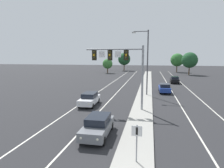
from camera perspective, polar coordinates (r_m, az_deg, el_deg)
The scene contains 16 objects.
median_island at distance 25.58m, azimuth 9.14°, elevation -5.70°, with size 2.40×110.00×0.15m, color #9E9B93.
lane_stripe_oncoming_center at distance 32.89m, azimuth 1.40°, elevation -2.62°, with size 0.14×100.00×0.01m, color silver.
lane_stripe_receding_center at distance 32.65m, azimuth 17.90°, elevation -3.10°, with size 0.14×100.00×0.01m, color silver.
edge_stripe_left at distance 33.60m, azimuth -4.16°, elevation -2.41°, with size 0.14×100.00×0.01m, color silver.
edge_stripe_right at distance 33.20m, azimuth 23.57°, elevation -3.21°, with size 0.14×100.00×0.01m, color silver.
overhead_signal_mast at distance 21.92m, azimuth 3.02°, elevation 6.37°, with size 6.63×0.44×7.20m.
median_sign_post at distance 11.40m, azimuth 7.32°, elevation -15.53°, with size 0.60×0.10×2.20m.
street_lamp_median at distance 30.58m, azimuth 10.05°, elevation 7.36°, with size 2.58×0.28×10.00m.
car_oncoming_grey at distance 15.37m, azimuth -4.22°, elevation -12.17°, with size 1.85×4.48×1.58m.
car_oncoming_white at distance 24.67m, azimuth -6.69°, elevation -4.38°, with size 1.91×4.51×1.58m.
car_receding_blue at distance 34.17m, azimuth 15.26°, elevation -1.11°, with size 1.86×4.49×1.58m.
car_receding_black at distance 47.01m, azimuth 17.99°, elevation 1.24°, with size 1.93×4.51×1.58m.
tree_far_left_a at distance 84.45m, azimuth 3.63°, elevation 7.38°, with size 5.32×5.32×7.70m.
tree_far_left_c at distance 71.46m, azimuth -1.33°, elevation 5.99°, with size 3.67×3.67×5.31m.
tree_far_right_c at distance 69.67m, azimuth 21.97°, elevation 6.56°, with size 5.21×5.21×7.54m.
tree_far_right_b at distance 79.98m, azimuth 18.71°, elevation 6.75°, with size 5.07×5.07×7.33m.
Camera 1 is at (0.83, -6.83, 6.15)m, focal length 30.93 mm.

